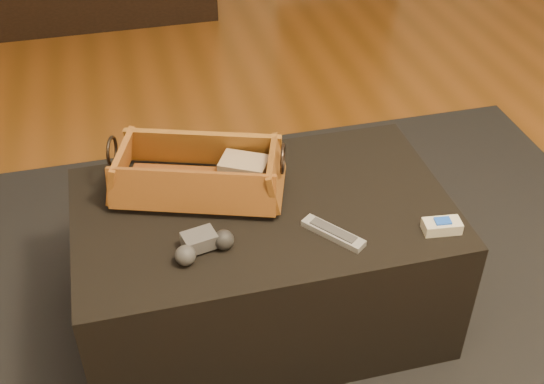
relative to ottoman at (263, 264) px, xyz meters
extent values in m
cube|color=brown|center=(-0.18, -0.10, -0.23)|extent=(5.00, 5.50, 0.01)
cube|color=black|center=(0.00, -0.05, -0.22)|extent=(2.60, 2.00, 0.01)
cube|color=black|center=(0.00, 0.00, 0.00)|extent=(1.00, 0.60, 0.42)
cube|color=black|center=(-0.18, 0.10, 0.24)|extent=(0.25, 0.11, 0.03)
cube|color=tan|center=(-0.03, 0.10, 0.26)|extent=(0.15, 0.14, 0.07)
cube|color=#A45725|center=(-0.15, 0.11, 0.22)|extent=(0.44, 0.31, 0.02)
cube|color=#B17427|center=(-0.12, 0.20, 0.28)|extent=(0.43, 0.18, 0.12)
cube|color=#9B5B23|center=(-0.18, 0.01, 0.28)|extent=(0.43, 0.18, 0.12)
cube|color=#985722|center=(0.05, 0.04, 0.28)|extent=(0.11, 0.22, 0.12)
cube|color=#AC6227|center=(-0.35, 0.18, 0.28)|extent=(0.11, 0.22, 0.12)
torus|color=black|center=(0.06, 0.04, 0.33)|extent=(0.04, 0.08, 0.08)
torus|color=black|center=(-0.37, 0.18, 0.33)|extent=(0.04, 0.08, 0.08)
cube|color=#454548|center=(-0.19, -0.12, 0.24)|extent=(0.09, 0.07, 0.04)
sphere|color=#353638|center=(-0.23, -0.16, 0.23)|extent=(0.06, 0.06, 0.05)
sphere|color=black|center=(-0.13, -0.13, 0.23)|extent=(0.06, 0.06, 0.05)
cube|color=#95979C|center=(0.14, -0.16, 0.22)|extent=(0.14, 0.16, 0.02)
cube|color=#3B3A3D|center=(0.14, -0.16, 0.23)|extent=(0.10, 0.12, 0.00)
cube|color=beige|center=(0.42, -0.21, 0.23)|extent=(0.10, 0.06, 0.03)
cube|color=blue|center=(0.42, -0.21, 0.24)|extent=(0.04, 0.03, 0.01)
camera|label=1|loc=(-0.32, -1.37, 1.35)|focal=45.00mm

